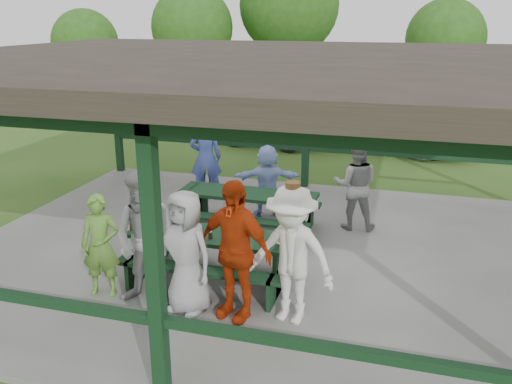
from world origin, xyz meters
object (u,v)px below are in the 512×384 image
(contestant_white_fedora, at_px, (291,255))
(spectator_lblue, at_px, (267,180))
(spectator_grey, at_px, (355,185))
(contestant_red, at_px, (234,250))
(pickup_truck, at_px, (386,121))
(spectator_blue, at_px, (206,158))
(contestant_grey_left, at_px, (147,241))
(contestant_grey_mid, at_px, (186,253))
(farm_trailer, at_px, (271,123))
(contestant_green, at_px, (101,246))
(picnic_table_far, at_px, (248,207))
(picnic_table_near, at_px, (212,251))

(contestant_white_fedora, distance_m, spectator_lblue, 3.93)
(contestant_white_fedora, relative_size, spectator_grey, 1.12)
(contestant_red, bearing_deg, pickup_truck, 99.88)
(spectator_blue, bearing_deg, contestant_grey_left, 81.05)
(contestant_grey_mid, relative_size, spectator_blue, 0.92)
(spectator_lblue, bearing_deg, spectator_grey, 155.88)
(contestant_red, distance_m, farm_trailer, 10.39)
(contestant_green, bearing_deg, contestant_white_fedora, -11.41)
(spectator_lblue, xyz_separation_m, spectator_grey, (1.74, -0.22, 0.13))
(spectator_blue, height_order, spectator_grey, spectator_blue)
(spectator_lblue, bearing_deg, picnic_table_far, 66.00)
(contestant_red, xyz_separation_m, contestant_white_fedora, (0.73, 0.10, -0.02))
(picnic_table_near, relative_size, spectator_lblue, 1.72)
(spectator_grey, height_order, pickup_truck, spectator_grey)
(contestant_grey_mid, distance_m, contestant_red, 0.66)
(contestant_grey_left, xyz_separation_m, contestant_grey_mid, (0.56, -0.01, -0.10))
(contestant_green, height_order, contestant_white_fedora, contestant_white_fedora)
(contestant_white_fedora, bearing_deg, farm_trailer, 118.86)
(picnic_table_far, height_order, contestant_grey_left, contestant_grey_left)
(contestant_grey_mid, relative_size, farm_trailer, 0.43)
(contestant_grey_left, height_order, contestant_white_fedora, contestant_grey_left)
(contestant_green, xyz_separation_m, spectator_lblue, (1.40, 3.76, -0.03))
(picnic_table_near, distance_m, contestant_red, 1.18)
(picnic_table_near, bearing_deg, spectator_grey, 56.39)
(picnic_table_far, bearing_deg, farm_trailer, 101.40)
(contestant_green, relative_size, pickup_truck, 0.26)
(contestant_grey_mid, xyz_separation_m, spectator_grey, (1.81, 3.63, -0.01))
(picnic_table_far, relative_size, contestant_grey_left, 1.32)
(spectator_grey, height_order, farm_trailer, spectator_grey)
(contestant_red, distance_m, spectator_blue, 4.85)
(contestant_grey_mid, bearing_deg, contestant_grey_left, -164.63)
(contestant_green, xyz_separation_m, contestant_white_fedora, (2.71, 0.06, 0.18))
(picnic_table_near, distance_m, contestant_white_fedora, 1.63)
(contestant_white_fedora, distance_m, farm_trailer, 10.47)
(spectator_lblue, height_order, spectator_blue, spectator_blue)
(picnic_table_near, bearing_deg, farm_trailer, 99.31)
(picnic_table_far, height_order, contestant_grey_mid, contestant_grey_mid)
(farm_trailer, bearing_deg, spectator_grey, -54.36)
(contestant_red, relative_size, farm_trailer, 0.48)
(spectator_lblue, relative_size, pickup_truck, 0.25)
(contestant_grey_mid, height_order, contestant_white_fedora, contestant_white_fedora)
(picnic_table_near, relative_size, picnic_table_far, 0.98)
(contestant_red, bearing_deg, contestant_green, -164.56)
(picnic_table_near, xyz_separation_m, spectator_grey, (1.80, 2.71, 0.37))
(contestant_white_fedora, xyz_separation_m, farm_trailer, (-2.90, 10.05, -0.35))
(contestant_white_fedora, relative_size, pickup_truck, 0.33)
(picnic_table_near, distance_m, pickup_truck, 10.30)
(contestant_white_fedora, bearing_deg, pickup_truck, 99.82)
(spectator_blue, xyz_separation_m, farm_trailer, (-0.08, 5.78, -0.35))
(contestant_white_fedora, relative_size, spectator_blue, 1.03)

